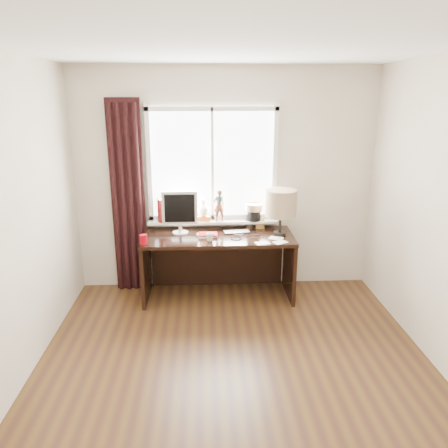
{
  "coord_description": "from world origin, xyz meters",
  "views": [
    {
      "loc": [
        -0.25,
        -3.04,
        2.3
      ],
      "look_at": [
        -0.05,
        1.25,
        1.0
      ],
      "focal_mm": 35.0,
      "sensor_mm": 36.0,
      "label": 1
    }
  ],
  "objects_px": {
    "monitor": "(180,210)",
    "table_lamp": "(281,204)",
    "desk": "(218,253)",
    "laptop": "(237,232)",
    "mug": "(210,237)",
    "red_cup": "(144,239)"
  },
  "relations": [
    {
      "from": "laptop",
      "to": "table_lamp",
      "type": "height_order",
      "value": "table_lamp"
    },
    {
      "from": "laptop",
      "to": "table_lamp",
      "type": "xyz_separation_m",
      "value": [
        0.48,
        -0.09,
        0.35
      ]
    },
    {
      "from": "desk",
      "to": "table_lamp",
      "type": "bearing_deg",
      "value": -7.86
    },
    {
      "from": "mug",
      "to": "desk",
      "type": "bearing_deg",
      "value": 70.46
    },
    {
      "from": "mug",
      "to": "red_cup",
      "type": "bearing_deg",
      "value": -173.57
    },
    {
      "from": "laptop",
      "to": "table_lamp",
      "type": "distance_m",
      "value": 0.6
    },
    {
      "from": "monitor",
      "to": "table_lamp",
      "type": "distance_m",
      "value": 1.14
    },
    {
      "from": "mug",
      "to": "red_cup",
      "type": "distance_m",
      "value": 0.71
    },
    {
      "from": "mug",
      "to": "red_cup",
      "type": "relative_size",
      "value": 0.86
    },
    {
      "from": "red_cup",
      "to": "monitor",
      "type": "height_order",
      "value": "monitor"
    },
    {
      "from": "desk",
      "to": "table_lamp",
      "type": "distance_m",
      "value": 0.93
    },
    {
      "from": "mug",
      "to": "desk",
      "type": "xyz_separation_m",
      "value": [
        0.1,
        0.27,
        -0.29
      ]
    },
    {
      "from": "desk",
      "to": "monitor",
      "type": "xyz_separation_m",
      "value": [
        -0.43,
        0.01,
        0.52
      ]
    },
    {
      "from": "mug",
      "to": "laptop",
      "type": "bearing_deg",
      "value": 39.77
    },
    {
      "from": "laptop",
      "to": "desk",
      "type": "xyz_separation_m",
      "value": [
        -0.22,
        0.01,
        -0.26
      ]
    },
    {
      "from": "table_lamp",
      "to": "desk",
      "type": "bearing_deg",
      "value": 172.14
    },
    {
      "from": "laptop",
      "to": "mug",
      "type": "relative_size",
      "value": 3.16
    },
    {
      "from": "monitor",
      "to": "mug",
      "type": "bearing_deg",
      "value": -40.06
    },
    {
      "from": "laptop",
      "to": "monitor",
      "type": "relative_size",
      "value": 0.59
    },
    {
      "from": "red_cup",
      "to": "monitor",
      "type": "distance_m",
      "value": 0.56
    },
    {
      "from": "mug",
      "to": "red_cup",
      "type": "xyz_separation_m",
      "value": [
        -0.7,
        -0.08,
        0.01
      ]
    },
    {
      "from": "desk",
      "to": "table_lamp",
      "type": "relative_size",
      "value": 3.27
    }
  ]
}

